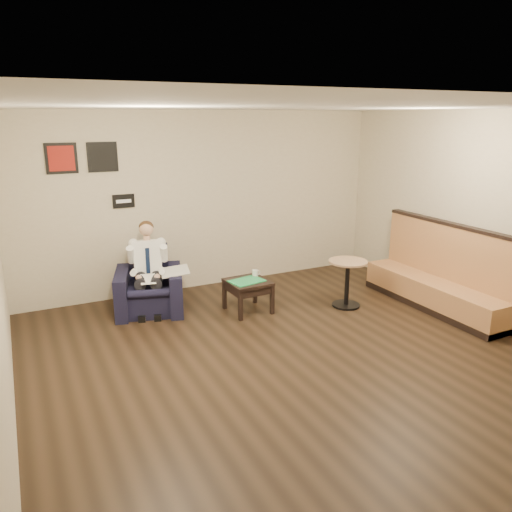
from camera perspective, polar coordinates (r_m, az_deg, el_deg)
name	(u,v)px	position (r m, az deg, el deg)	size (l,w,h in m)	color
ground	(303,360)	(5.90, 5.36, -11.72)	(6.00, 6.00, 0.00)	black
wall_back	(206,201)	(8.04, -5.74, 6.25)	(6.00, 0.02, 2.80)	beige
wall_right	(497,218)	(7.42, 25.83, 3.96)	(0.02, 6.00, 2.80)	beige
ceiling	(310,107)	(5.24, 6.17, 16.61)	(6.00, 6.00, 0.02)	white
seating_sign	(124,201)	(7.65, -14.90, 6.09)	(0.32, 0.02, 0.20)	black
art_print_left	(61,158)	(7.46, -21.35, 10.35)	(0.42, 0.03, 0.42)	#9F1C13
art_print_right	(103,157)	(7.53, -17.14, 10.77)	(0.42, 0.03, 0.42)	black
armchair	(149,281)	(7.26, -12.15, -2.84)	(0.92, 0.92, 0.89)	black
seated_man	(148,273)	(7.10, -12.25, -1.87)	(0.58, 0.87, 1.22)	white
lap_papers	(148,279)	(7.03, -12.24, -2.59)	(0.20, 0.29, 0.01)	white
newspaper	(175,271)	(7.12, -9.25, -1.71)	(0.39, 0.48, 0.01)	silver
side_table	(248,296)	(7.15, -0.92, -4.59)	(0.57, 0.57, 0.46)	black
green_folder	(247,281)	(7.04, -1.07, -2.87)	(0.46, 0.33, 0.01)	green
coffee_mug	(255,273)	(7.24, -0.10, -1.97)	(0.08, 0.08, 0.10)	white
smartphone	(246,277)	(7.23, -1.19, -2.37)	(0.14, 0.07, 0.01)	black
banquette	(437,267)	(7.64, 19.95, -1.21)	(0.57, 2.39, 1.22)	#A86F41
cafe_table	(347,283)	(7.42, 10.36, -3.11)	(0.56, 0.56, 0.70)	#9F7656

